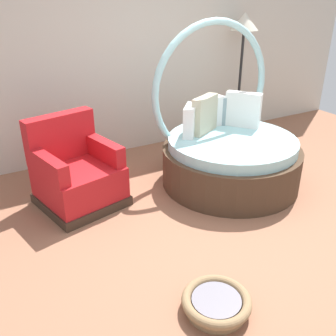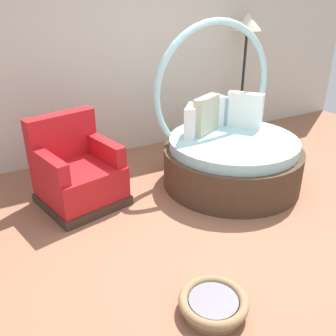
# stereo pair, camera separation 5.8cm
# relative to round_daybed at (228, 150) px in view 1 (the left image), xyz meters

# --- Properties ---
(ground_plane) EXTENTS (8.00, 8.00, 0.02)m
(ground_plane) POSITION_rel_round_daybed_xyz_m (-0.62, -0.82, -0.41)
(ground_plane) COLOR #936047
(back_wall) EXTENTS (8.00, 0.12, 2.82)m
(back_wall) POSITION_rel_round_daybed_xyz_m (-0.62, 1.55, 1.01)
(back_wall) COLOR beige
(back_wall) RESTS_ON ground_plane
(round_daybed) EXTENTS (1.61, 1.61, 1.84)m
(round_daybed) POSITION_rel_round_daybed_xyz_m (0.00, 0.00, 0.00)
(round_daybed) COLOR #473323
(round_daybed) RESTS_ON ground_plane
(red_armchair) EXTENTS (0.96, 0.96, 0.94)m
(red_armchair) POSITION_rel_round_daybed_xyz_m (-1.72, 0.37, -0.06)
(red_armchair) COLOR #38281E
(red_armchair) RESTS_ON ground_plane
(pet_basket) EXTENTS (0.51, 0.51, 0.13)m
(pet_basket) POSITION_rel_round_daybed_xyz_m (-1.33, -1.63, -0.32)
(pet_basket) COLOR #8E704C
(pet_basket) RESTS_ON ground_plane
(floor_lamp) EXTENTS (0.40, 0.40, 1.82)m
(floor_lamp) POSITION_rel_round_daybed_xyz_m (1.13, 1.23, 1.14)
(floor_lamp) COLOR black
(floor_lamp) RESTS_ON ground_plane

